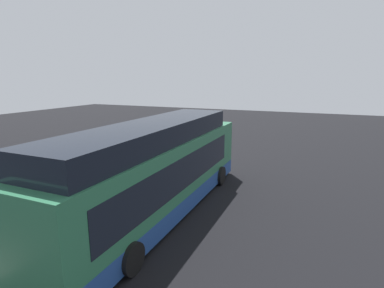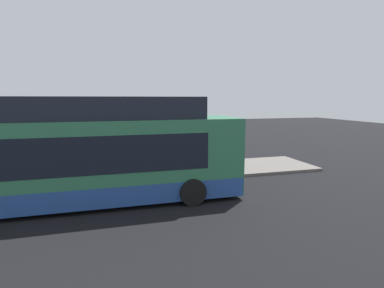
% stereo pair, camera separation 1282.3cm
% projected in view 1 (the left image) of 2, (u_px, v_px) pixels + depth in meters
% --- Properties ---
extents(ground, '(80.00, 80.00, 0.00)m').
position_uv_depth(ground, '(180.00, 194.00, 14.52)').
color(ground, black).
extents(platform, '(20.00, 3.52, 0.15)m').
position_uv_depth(platform, '(122.00, 183.00, 15.80)').
color(platform, '#605B56').
rests_on(platform, ground).
extents(bus_lead, '(12.60, 2.77, 3.84)m').
position_uv_depth(bus_lead, '(158.00, 173.00, 12.04)').
color(bus_lead, '#2D704C').
rests_on(bus_lead, ground).
extents(passenger_boarding, '(0.47, 0.47, 1.79)m').
position_uv_depth(passenger_boarding, '(137.00, 154.00, 17.66)').
color(passenger_boarding, silver).
rests_on(passenger_boarding, platform).
extents(passenger_waiting, '(0.62, 0.66, 1.69)m').
position_uv_depth(passenger_waiting, '(169.00, 145.00, 20.27)').
color(passenger_waiting, '#6B604C').
rests_on(passenger_waiting, platform).
extents(passenger_with_bags, '(0.58, 0.62, 1.71)m').
position_uv_depth(passenger_with_bags, '(141.00, 165.00, 15.58)').
color(passenger_with_bags, silver).
rests_on(passenger_with_bags, platform).
extents(suitcase, '(0.42, 0.22, 0.90)m').
position_uv_depth(suitcase, '(134.00, 161.00, 18.52)').
color(suitcase, maroon).
rests_on(suitcase, platform).
extents(sign_post, '(0.10, 0.70, 2.30)m').
position_uv_depth(sign_post, '(80.00, 165.00, 13.63)').
color(sign_post, '#4C4C51').
rests_on(sign_post, platform).
extents(trash_bin, '(0.44, 0.44, 0.65)m').
position_uv_depth(trash_bin, '(81.00, 182.00, 14.71)').
color(trash_bin, '#3F3F44').
rests_on(trash_bin, platform).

